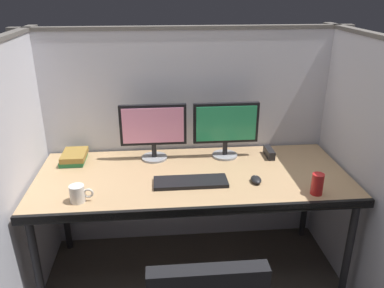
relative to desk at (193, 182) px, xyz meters
The scene contains 12 objects.
cubicle_partition_rear 0.47m from the desk, 90.00° to the left, with size 2.21×0.06×1.57m.
cubicle_partition_left 1.00m from the desk, behind, with size 0.06×1.41×1.57m.
cubicle_partition_right 1.00m from the desk, ahead, with size 0.06×1.41×1.57m.
desk is the anchor object (origin of this frame).
monitor_left 0.44m from the desk, 131.41° to the left, with size 0.43×0.17×0.37m.
monitor_right 0.44m from the desk, 47.29° to the left, with size 0.43×0.17×0.37m.
keyboard_main 0.12m from the desk, 102.16° to the right, with size 0.43×0.15×0.02m, color black.
computer_mouse 0.39m from the desk, 18.96° to the right, with size 0.06×0.10×0.04m.
soda_can 0.73m from the desk, 23.47° to the right, with size 0.07×0.07×0.12m, color red.
book_stack 0.81m from the desk, 160.53° to the left, with size 0.16×0.22×0.06m.
coffee_mug 0.69m from the desk, 158.36° to the right, with size 0.13×0.08×0.09m.
red_stapler 0.59m from the desk, 23.34° to the left, with size 0.04×0.15×0.06m, color black.
Camera 1 is at (-0.19, -1.81, 1.82)m, focal length 36.24 mm.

